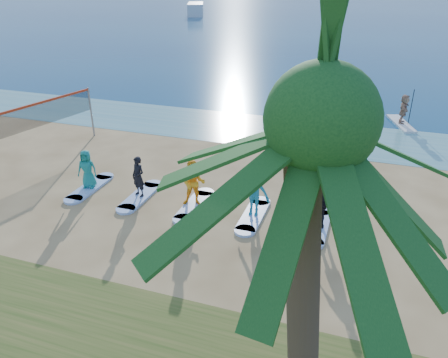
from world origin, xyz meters
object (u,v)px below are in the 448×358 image
(surfboard_2, at_px, (194,205))
(student_2, at_px, (194,183))
(student_1, at_px, (138,177))
(student_3, at_px, (254,193))
(palm_tree, at_px, (321,124))
(surfboard_3, at_px, (253,215))
(boat_offshore_a, at_px, (196,15))
(surfboard_0, at_px, (90,188))
(volleyball_net, at_px, (8,124))
(paddleboarder, at_px, (404,109))
(surfboard_1, at_px, (140,196))
(paddleboard, at_px, (401,124))
(student_4, at_px, (320,203))
(surfboard_4, at_px, (317,226))
(student_0, at_px, (87,169))

(surfboard_2, height_order, student_2, student_2)
(student_1, height_order, student_3, student_3)
(palm_tree, xyz_separation_m, surfboard_2, (-4.92, 7.25, -5.91))
(surfboard_3, height_order, student_3, student_3)
(student_1, bearing_deg, student_2, 20.81)
(boat_offshore_a, distance_m, student_1, 72.71)
(palm_tree, relative_size, surfboard_0, 3.28)
(volleyball_net, height_order, surfboard_3, volleyball_net)
(paddleboarder, relative_size, surfboard_1, 0.71)
(surfboard_1, bearing_deg, palm_tree, -45.52)
(paddleboard, xyz_separation_m, paddleboarder, (0.00, 0.00, 0.84))
(surfboard_0, bearing_deg, student_1, 0.00)
(surfboard_0, height_order, student_4, student_4)
(surfboard_0, bearing_deg, volleyball_net, 168.81)
(volleyball_net, height_order, surfboard_4, volleyball_net)
(surfboard_2, bearing_deg, paddleboarder, 59.26)
(surfboard_3, bearing_deg, student_4, 0.00)
(surfboard_2, distance_m, student_2, 0.90)
(paddleboarder, xyz_separation_m, surfboard_1, (-9.49, -12.26, -0.85))
(volleyball_net, relative_size, student_4, 5.40)
(paddleboard, distance_m, student_2, 14.29)
(surfboard_0, xyz_separation_m, surfboard_2, (4.41, 0.00, 0.00))
(paddleboard, distance_m, surfboard_1, 15.50)
(student_2, bearing_deg, paddleboard, 44.77)
(student_1, bearing_deg, student_3, 20.81)
(student_3, bearing_deg, surfboard_2, 175.47)
(volleyball_net, height_order, student_4, volleyball_net)
(palm_tree, height_order, student_4, palm_tree)
(paddleboarder, relative_size, surfboard_4, 0.71)
(surfboard_3, distance_m, surfboard_4, 2.20)
(student_2, bearing_deg, volleyball_net, 159.95)
(surfboard_2, height_order, student_3, student_3)
(student_0, relative_size, surfboard_3, 0.69)
(surfboard_1, distance_m, surfboard_4, 6.61)
(surfboard_0, distance_m, student_4, 8.86)
(paddleboard, distance_m, student_1, 15.52)
(paddleboarder, xyz_separation_m, student_2, (-7.29, -12.26, 0.04))
(palm_tree, distance_m, student_1, 11.37)
(surfboard_1, height_order, surfboard_3, same)
(surfboard_1, bearing_deg, paddleboard, 52.24)
(student_1, bearing_deg, student_0, -159.19)
(student_4, bearing_deg, student_2, 173.86)
(volleyball_net, distance_m, surfboard_4, 13.24)
(paddleboarder, distance_m, surfboard_4, 12.62)
(boat_offshore_a, relative_size, surfboard_0, 4.05)
(student_2, bearing_deg, surfboard_2, 0.00)
(surfboard_3, bearing_deg, student_1, 180.00)
(paddleboarder, distance_m, boat_offshore_a, 65.90)
(palm_tree, distance_m, surfboard_3, 9.74)
(student_4, bearing_deg, paddleboard, 70.64)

